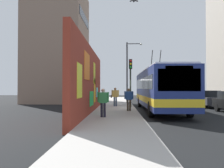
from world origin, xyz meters
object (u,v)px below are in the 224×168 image
parked_car_dark_gray (206,98)px  pedestrian_midblock (115,95)px  city_bus (159,88)px  street_lamp (129,68)px  traffic_light (130,75)px  parked_car_champagne (188,96)px  pedestrian_near_wall (103,100)px  pedestrian_at_curb (129,98)px

parked_car_dark_gray → pedestrian_midblock: pedestrian_midblock is taller
city_bus → street_lamp: size_ratio=1.81×
pedestrian_midblock → traffic_light: 2.46m
pedestrian_midblock → parked_car_dark_gray: bearing=-81.5°
parked_car_champagne → traffic_light: bearing=139.0°
parked_car_dark_gray → city_bus: bearing=129.4°
parked_car_dark_gray → pedestrian_near_wall: bearing=135.3°
parked_car_champagne → street_lamp: (-2.50, 7.25, 3.22)m
pedestrian_at_curb → pedestrian_midblock: 4.37m
pedestrian_midblock → street_lamp: 5.97m
traffic_light → street_lamp: (5.95, -0.10, 1.08)m
pedestrian_midblock → street_lamp: street_lamp is taller
parked_car_dark_gray → pedestrian_midblock: (-1.31, 8.70, 0.31)m
city_bus → parked_car_dark_gray: 6.79m
pedestrian_near_wall → traffic_light: bearing=-15.0°
pedestrian_at_curb → pedestrian_near_wall: size_ratio=1.00×
pedestrian_at_curb → pedestrian_near_wall: bearing=156.9°
pedestrian_midblock → pedestrian_at_curb: bearing=-165.7°
pedestrian_at_curb → street_lamp: size_ratio=0.24×
pedestrian_at_curb → pedestrian_midblock: bearing=14.3°
parked_car_dark_gray → pedestrian_at_curb: bearing=126.0°
pedestrian_near_wall → street_lamp: size_ratio=0.24×
city_bus → pedestrian_near_wall: (-5.08, 4.05, -0.69)m
city_bus → traffic_light: size_ratio=2.94×
street_lamp → pedestrian_at_curb: bearing=177.7°
pedestrian_at_curb → pedestrian_midblock: (4.24, 1.08, 0.04)m
parked_car_dark_gray → pedestrian_midblock: bearing=98.5°
parked_car_dark_gray → parked_car_champagne: same height
parked_car_dark_gray → pedestrian_near_wall: size_ratio=3.02×
city_bus → parked_car_dark_gray: city_bus is taller
city_bus → pedestrian_at_curb: bearing=117.8°
pedestrian_midblock → city_bus: bearing=-130.2°
parked_car_dark_gray → pedestrian_at_curb: 9.43m
pedestrian_near_wall → city_bus: bearing=-38.5°
parked_car_dark_gray → street_lamp: bearing=63.0°
parked_car_champagne → parked_car_dark_gray: bearing=-180.0°
parked_car_dark_gray → pedestrian_at_curb: pedestrian_at_curb is taller
street_lamp → pedestrian_midblock: bearing=163.8°
pedestrian_at_curb → street_lamp: 9.71m
pedestrian_near_wall → traffic_light: 7.57m
pedestrian_near_wall → pedestrian_at_curb: bearing=-23.1°
city_bus → parked_car_dark_gray: bearing=-50.6°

